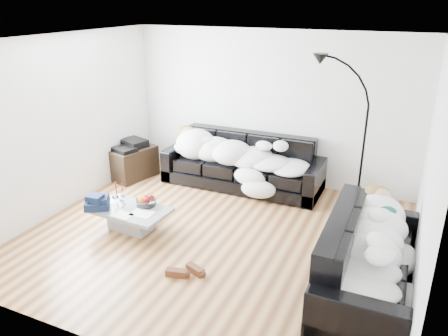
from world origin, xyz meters
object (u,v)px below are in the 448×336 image
at_px(sofa_right, 370,257).
at_px(wine_glass_a, 124,198).
at_px(sofa_back, 242,162).
at_px(wine_glass_b, 115,199).
at_px(candle_right, 122,190).
at_px(fruit_bowl, 146,200).
at_px(coffee_table, 131,219).
at_px(candle_left, 116,190).
at_px(wine_glass_c, 122,202).
at_px(stereo, 131,145).
at_px(sleeper_back, 241,151).
at_px(floor_lamp, 363,151).
at_px(sleeper_right, 372,240).
at_px(shoes, 185,271).
at_px(av_cabinet, 132,163).

distance_m(sofa_right, wine_glass_a, 3.38).
distance_m(sofa_back, wine_glass_b, 2.32).
bearing_deg(candle_right, fruit_bowl, -10.87).
bearing_deg(coffee_table, candle_left, 150.81).
height_order(wine_glass_c, stereo, stereo).
xyz_separation_m(sleeper_back, candle_right, (-1.18, -1.73, -0.22)).
xyz_separation_m(stereo, floor_lamp, (3.94, 0.10, 0.41)).
height_order(sofa_right, stereo, sofa_right).
bearing_deg(wine_glass_b, candle_right, 102.27).
relative_size(sofa_right, wine_glass_a, 11.78).
bearing_deg(sofa_back, wine_glass_c, -115.28).
bearing_deg(wine_glass_c, coffee_table, 10.21).
xyz_separation_m(sofa_right, stereo, (-4.32, 1.70, 0.18)).
relative_size(sofa_back, stereo, 6.15).
xyz_separation_m(wine_glass_b, candle_right, (-0.06, 0.26, 0.03)).
bearing_deg(wine_glass_c, sleeper_back, 64.18).
bearing_deg(sleeper_right, shoes, 105.93).
bearing_deg(sofa_right, sleeper_right, 0.00).
xyz_separation_m(sleeper_right, coffee_table, (-3.21, 0.09, -0.49)).
bearing_deg(wine_glass_c, sleeper_right, -1.24).
bearing_deg(av_cabinet, stereo, 0.00).
xyz_separation_m(wine_glass_b, candle_left, (-0.13, 0.21, 0.04)).
height_order(sofa_back, wine_glass_b, sofa_back).
height_order(sofa_back, stereo, sofa_back).
distance_m(av_cabinet, floor_lamp, 4.01).
xyz_separation_m(shoes, av_cabinet, (-2.33, 2.27, 0.23)).
distance_m(wine_glass_c, shoes, 1.53).
distance_m(sleeper_back, wine_glass_c, 2.25).
height_order(wine_glass_b, candle_right, candle_right).
bearing_deg(sleeper_back, sofa_back, 90.00).
bearing_deg(sofa_back, coffee_table, -112.81).
relative_size(sofa_right, sleeper_right, 1.17).
bearing_deg(wine_glass_c, candle_right, 125.84).
distance_m(shoes, av_cabinet, 3.26).
xyz_separation_m(candle_right, av_cabinet, (-0.78, 1.34, -0.15)).
height_order(wine_glass_a, candle_right, candle_right).
bearing_deg(candle_right, wine_glass_c, -54.16).
distance_m(sleeper_back, wine_glass_a, 2.18).
bearing_deg(sleeper_back, fruit_bowl, -111.48).
relative_size(sleeper_back, fruit_bowl, 8.18).
height_order(sofa_right, coffee_table, sofa_right).
bearing_deg(shoes, wine_glass_b, 153.97).
height_order(coffee_table, candle_right, candle_right).
bearing_deg(candle_left, wine_glass_b, -58.48).
bearing_deg(coffee_table, sleeper_back, 66.67).
bearing_deg(sofa_right, shoes, 105.93).
bearing_deg(candle_right, floor_lamp, 24.59).
bearing_deg(candle_left, wine_glass_c, -40.74).
bearing_deg(floor_lamp, candle_right, -148.59).
xyz_separation_m(shoes, stereo, (-2.33, 2.27, 0.57)).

